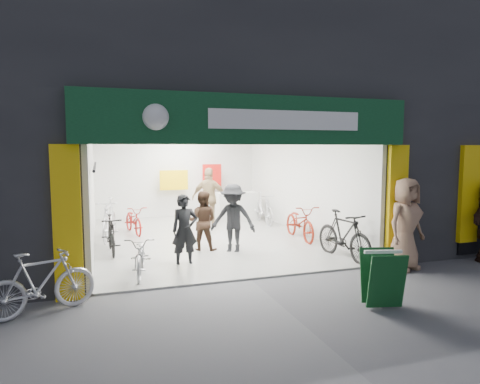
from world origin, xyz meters
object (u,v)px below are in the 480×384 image
bike_right_front (344,235)px  sandwich_board (382,277)px  bike_left_front (141,255)px  parked_bike (41,283)px  pedestrian_near (405,224)px

bike_right_front → sandwich_board: bike_right_front is taller
bike_left_front → parked_bike: (-1.64, -1.55, 0.08)m
bike_right_front → sandwich_board: 2.90m
bike_left_front → pedestrian_near: size_ratio=0.82×
bike_left_front → bike_right_front: size_ratio=0.85×
parked_bike → sandwich_board: bearing=-126.8°
pedestrian_near → sandwich_board: size_ratio=2.15×
pedestrian_near → sandwich_board: (-1.79, -1.66, -0.47)m
bike_left_front → bike_right_front: 4.49m
bike_right_front → pedestrian_near: pedestrian_near is taller
sandwich_board → bike_left_front: bearing=154.6°
bike_left_front → parked_bike: bearing=-127.9°
pedestrian_near → bike_right_front: bearing=111.9°
bike_right_front → bike_left_front: bearing=170.9°
pedestrian_near → sandwich_board: bearing=-152.2°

